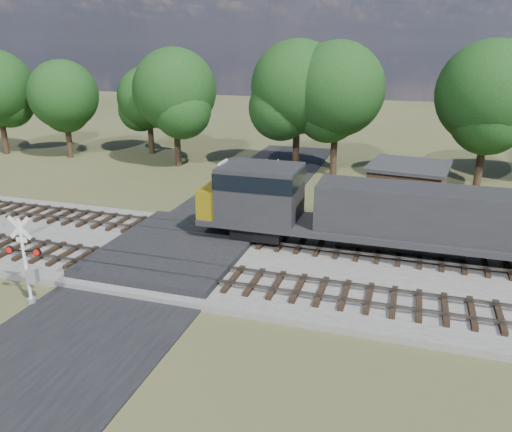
% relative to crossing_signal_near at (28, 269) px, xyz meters
% --- Properties ---
extents(ground, '(160.00, 160.00, 0.00)m').
position_rel_crossing_signal_near_xyz_m(ground, '(3.51, 6.05, -1.64)').
color(ground, '#3C4525').
rests_on(ground, ground).
extents(ballast_bed, '(140.00, 10.00, 0.30)m').
position_rel_crossing_signal_near_xyz_m(ballast_bed, '(13.51, 6.55, -1.49)').
color(ballast_bed, gray).
rests_on(ballast_bed, ground).
extents(road, '(7.00, 60.00, 0.08)m').
position_rel_crossing_signal_near_xyz_m(road, '(3.51, 6.05, -1.60)').
color(road, black).
rests_on(road, ground).
extents(crossing_panel, '(7.00, 9.00, 0.62)m').
position_rel_crossing_signal_near_xyz_m(crossing_panel, '(3.51, 6.55, -1.32)').
color(crossing_panel, '#262628').
rests_on(crossing_panel, ground).
extents(track_near, '(140.00, 2.60, 0.33)m').
position_rel_crossing_signal_near_xyz_m(track_near, '(6.63, 4.05, -1.23)').
color(track_near, black).
rests_on(track_near, ballast_bed).
extents(track_far, '(140.00, 2.60, 0.33)m').
position_rel_crossing_signal_near_xyz_m(track_far, '(6.63, 9.05, -1.23)').
color(track_far, black).
rests_on(track_far, ballast_bed).
extents(crossing_signal_near, '(1.59, 0.36, 3.94)m').
position_rel_crossing_signal_near_xyz_m(crossing_signal_near, '(0.00, 0.00, 0.00)').
color(crossing_signal_near, silver).
rests_on(crossing_signal_near, ground).
extents(crossing_signal_far, '(1.53, 0.37, 3.81)m').
position_rel_crossing_signal_near_xyz_m(crossing_signal_far, '(6.53, 13.49, -0.05)').
color(crossing_signal_far, silver).
rests_on(crossing_signal_far, ground).
extents(equipment_shed, '(5.35, 5.35, 3.24)m').
position_rel_crossing_signal_near_xyz_m(equipment_shed, '(14.57, 17.11, 0.00)').
color(equipment_shed, '#45271D').
rests_on(equipment_shed, ground).
extents(treeline, '(77.11, 11.17, 11.63)m').
position_rel_crossing_signal_near_xyz_m(treeline, '(13.58, 25.90, 5.04)').
color(treeline, black).
rests_on(treeline, ground).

